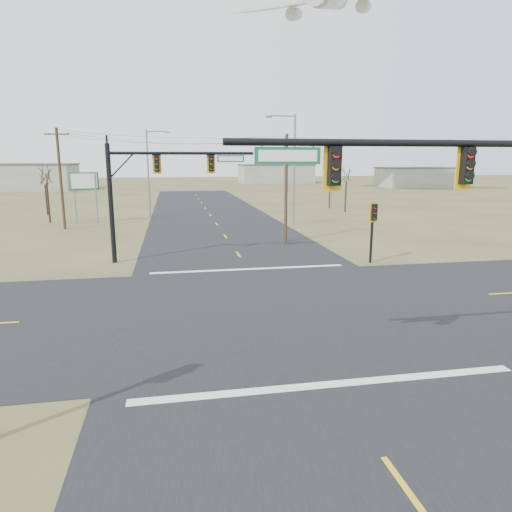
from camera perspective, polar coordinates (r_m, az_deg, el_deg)
The scene contains 21 objects.
ground at distance 21.13m, azimuth 2.51°, elevation -6.44°, with size 320.00×320.00×0.00m, color olive.
road_ew at distance 21.12m, azimuth 2.51°, elevation -6.42°, with size 160.00×14.00×0.02m, color black.
road_ns at distance 21.12m, azimuth 2.51°, elevation -6.41°, with size 14.00×160.00×0.02m, color black.
stop_bar_near at distance 14.47m, azimuth 9.41°, elevation -15.53°, with size 12.00×0.40×0.01m, color silver.
stop_bar_far at distance 28.20m, azimuth -0.89°, elevation -1.64°, with size 12.00×0.40×0.01m, color silver.
mast_arm_near at distance 14.95m, azimuth 25.93°, elevation 6.64°, with size 11.18×0.47×7.72m.
mast_arm_far at distance 30.63m, azimuth -12.52°, elevation 9.52°, with size 9.46×0.44×7.66m.
pedestal_signal_ne at distance 30.38m, azimuth 14.48°, elevation 4.67°, with size 0.59×0.50×4.07m.
utility_pole_near at distance 37.06m, azimuth 3.79°, elevation 8.62°, with size 2.10×0.45×8.63m.
utility_pole_far at distance 47.86m, azimuth -23.24°, elevation 9.01°, with size 2.32×0.56×9.58m.
highway_sign at distance 51.42m, azimuth -20.62°, elevation 8.08°, with size 2.84×0.46×5.36m.
streetlight_a at distance 46.96m, azimuth 4.52°, elevation 11.39°, with size 3.07×0.29×11.05m.
streetlight_b at distance 71.18m, azimuth 3.41°, elevation 11.08°, with size 2.75×0.25×9.90m.
streetlight_c at distance 55.27m, azimuth -13.11°, elevation 10.60°, with size 2.81×0.46×10.01m.
bare_tree_a at distance 53.57m, azimuth -24.80°, elevation 9.33°, with size 3.13×3.13×6.56m.
bare_tree_b at distance 61.29m, azimuth -24.96°, elevation 8.88°, with size 2.31×2.31×5.65m.
bare_tree_c at distance 60.01m, azimuth 11.25°, elevation 10.05°, with size 3.24×3.24×6.21m.
bare_tree_d at distance 64.24m, azimuth 9.29°, elevation 10.16°, with size 2.59×2.59×5.95m.
warehouse_left at distance 115.19m, azimuth -28.71°, elevation 8.60°, with size 28.00×14.00×5.50m, color #A7A394.
warehouse_mid at distance 132.92m, azimuth 2.44°, elevation 10.19°, with size 20.00×12.00×5.00m, color #A7A394.
warehouse_right at distance 120.37m, azimuth 19.47°, elevation 9.22°, with size 18.00×10.00×4.50m, color #A7A394.
Camera 1 is at (-4.53, -19.53, 6.68)m, focal length 32.00 mm.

